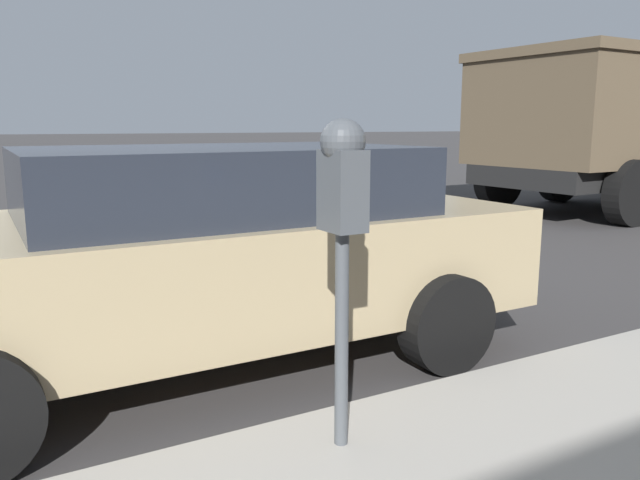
% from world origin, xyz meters
% --- Properties ---
extents(ground_plane, '(220.00, 220.00, 0.00)m').
position_xyz_m(ground_plane, '(0.00, 0.00, 0.00)').
color(ground_plane, '#3D3A3A').
extents(parking_meter, '(0.21, 0.19, 1.44)m').
position_xyz_m(parking_meter, '(-2.54, -0.82, 1.25)').
color(parking_meter, '#4C5156').
rests_on(parking_meter, sidewalk).
extents(car_tan, '(2.00, 4.33, 1.43)m').
position_xyz_m(car_tan, '(-0.93, -0.74, 0.77)').
color(car_tan, tan).
rests_on(car_tan, ground_plane).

